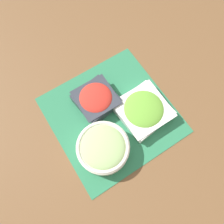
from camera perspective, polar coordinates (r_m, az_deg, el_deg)
ground_plane at (r=0.88m, az=0.00°, el=-0.76°), size 3.00×3.00×0.00m
placemat at (r=0.88m, az=0.00°, el=-0.72°), size 0.47×0.46×0.00m
tomato_bowl at (r=0.87m, az=-4.21°, el=3.38°), size 0.17×0.17×0.07m
cucumber_bowl at (r=0.80m, az=-2.33°, el=-9.32°), size 0.19×0.19×0.08m
lettuce_bowl at (r=0.86m, az=8.20°, el=0.53°), size 0.20×0.20×0.06m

